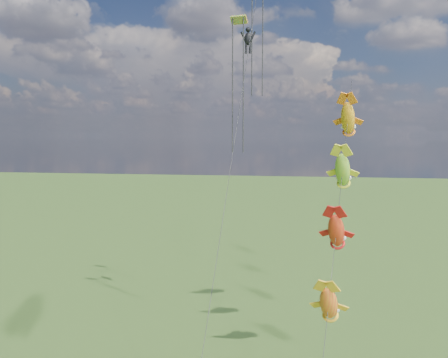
# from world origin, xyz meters

# --- Properties ---
(fish_windsock_rig) EXTENTS (2.78, 15.80, 17.47)m
(fish_windsock_rig) POSITION_xyz_m (15.69, 11.18, 9.81)
(fish_windsock_rig) COLOR #4E4328
(fish_windsock_rig) RESTS_ON ground
(parafoil_rig) EXTENTS (2.07, 17.53, 24.15)m
(parafoil_rig) POSITION_xyz_m (9.70, 14.82, 19.55)
(parafoil_rig) COLOR #4E4328
(parafoil_rig) RESTS_ON ground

